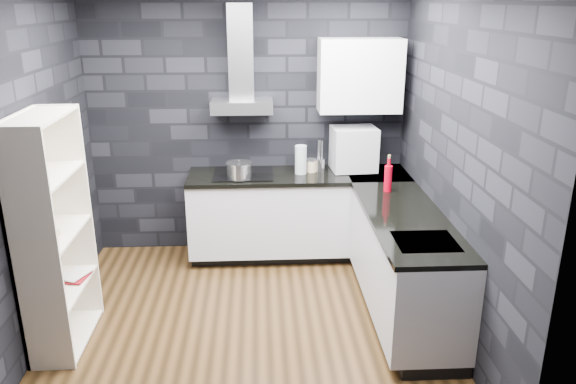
{
  "coord_description": "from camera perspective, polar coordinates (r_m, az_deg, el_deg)",
  "views": [
    {
      "loc": [
        0.11,
        -4.05,
        2.55
      ],
      "look_at": [
        0.35,
        0.45,
        1.0
      ],
      "focal_mm": 35.0,
      "sensor_mm": 36.0,
      "label": 1
    }
  ],
  "objects": [
    {
      "name": "fruit_bowl",
      "position": [
        4.38,
        -23.31,
        -4.25
      ],
      "size": [
        0.27,
        0.27,
        0.05
      ],
      "primitive_type": "imported",
      "rotation": [
        0.0,
        0.0,
        0.42
      ],
      "color": "white",
      "rests_on": "bookshelf"
    },
    {
      "name": "upper_cabinet",
      "position": [
        5.61,
        7.3,
        11.67
      ],
      "size": [
        0.8,
        0.35,
        0.7
      ],
      "primitive_type": "cube",
      "color": "white",
      "rests_on": "wall_back"
    },
    {
      "name": "toekick_back",
      "position": [
        5.95,
        1.0,
        -5.85
      ],
      "size": [
        2.18,
        0.5,
        0.1
      ],
      "primitive_type": "cube",
      "color": "black",
      "rests_on": "ground"
    },
    {
      "name": "pot",
      "position": [
        5.43,
        -4.99,
        2.14
      ],
      "size": [
        0.24,
        0.24,
        0.14
      ],
      "primitive_type": "cylinder",
      "rotation": [
        0.0,
        0.0,
        -0.03
      ],
      "color": "silver",
      "rests_on": "cooktop"
    },
    {
      "name": "cooktop",
      "position": [
        5.6,
        -4.55,
        1.85
      ],
      "size": [
        0.58,
        0.5,
        0.01
      ],
      "primitive_type": "cube",
      "color": "black",
      "rests_on": "counter_back_top"
    },
    {
      "name": "glass_vase",
      "position": [
        5.58,
        1.3,
        3.3
      ],
      "size": [
        0.13,
        0.13,
        0.29
      ],
      "primitive_type": "cylinder",
      "rotation": [
        0.0,
        0.0,
        0.15
      ],
      "color": "silver",
      "rests_on": "counter_back_top"
    },
    {
      "name": "counter_right_top",
      "position": [
        4.62,
        11.96,
        -2.62
      ],
      "size": [
        0.62,
        1.8,
        0.04
      ],
      "primitive_type": "cube",
      "color": "black",
      "rests_on": "counter_right_cab"
    },
    {
      "name": "counter_back_cab",
      "position": [
        5.75,
        1.05,
        -2.12
      ],
      "size": [
        2.2,
        0.6,
        0.76
      ],
      "primitive_type": "cube",
      "color": "silver",
      "rests_on": "ground"
    },
    {
      "name": "wall_left",
      "position": [
        4.57,
        -25.27,
        1.89
      ],
      "size": [
        0.05,
        3.2,
        2.7
      ],
      "primitive_type": "cube",
      "color": "black",
      "rests_on": "ground"
    },
    {
      "name": "storage_jar",
      "position": [
        5.66,
        2.38,
        2.65
      ],
      "size": [
        0.1,
        0.1,
        0.12
      ],
      "primitive_type": "cylinder",
      "rotation": [
        0.0,
        0.0,
        0.03
      ],
      "color": "#CBAF88",
      "rests_on": "counter_back_top"
    },
    {
      "name": "red_bottle",
      "position": [
        5.14,
        10.13,
        1.35
      ],
      "size": [
        0.08,
        0.08,
        0.24
      ],
      "primitive_type": "cylinder",
      "rotation": [
        0.0,
        0.0,
        0.1
      ],
      "color": "#B10014",
      "rests_on": "counter_right_top"
    },
    {
      "name": "toekick_right",
      "position": [
        5.0,
        11.87,
        -11.49
      ],
      "size": [
        0.5,
        1.78,
        0.1
      ],
      "primitive_type": "cube",
      "color": "black",
      "rests_on": "ground"
    },
    {
      "name": "ground",
      "position": [
        4.79,
        -4.01,
        -13.26
      ],
      "size": [
        3.2,
        3.2,
        0.0
      ],
      "primitive_type": "plane",
      "color": "#482F17"
    },
    {
      "name": "counter_back_top",
      "position": [
        5.61,
        1.08,
        1.66
      ],
      "size": [
        2.2,
        0.62,
        0.04
      ],
      "primitive_type": "cube",
      "color": "black",
      "rests_on": "counter_back_cab"
    },
    {
      "name": "hood_chimney",
      "position": [
        5.57,
        -4.82,
        13.98
      ],
      "size": [
        0.24,
        0.2,
        0.9
      ],
      "primitive_type": "cube",
      "color": "#A2A3A7",
      "rests_on": "hood_body"
    },
    {
      "name": "appliance_garage",
      "position": [
        5.7,
        6.69,
        4.38
      ],
      "size": [
        0.46,
        0.38,
        0.44
      ],
      "primitive_type": "cube",
      "rotation": [
        0.0,
        0.0,
        0.08
      ],
      "color": "silver",
      "rests_on": "counter_back_top"
    },
    {
      "name": "counter_right_cab",
      "position": [
        4.79,
        11.75,
        -7.07
      ],
      "size": [
        0.6,
        1.8,
        0.76
      ],
      "primitive_type": "cube",
      "color": "silver",
      "rests_on": "ground"
    },
    {
      "name": "utensil_crock",
      "position": [
        5.69,
        3.22,
        2.76
      ],
      "size": [
        0.12,
        0.12,
        0.13
      ],
      "primitive_type": "cylinder",
      "rotation": [
        0.0,
        0.0,
        0.19
      ],
      "color": "silver",
      "rests_on": "counter_back_top"
    },
    {
      "name": "hood_body",
      "position": [
        5.57,
        -4.7,
        8.69
      ],
      "size": [
        0.6,
        0.34,
        0.12
      ],
      "primitive_type": "cube",
      "color": "#A2A3A7",
      "rests_on": "wall_back"
    },
    {
      "name": "wall_front",
      "position": [
        2.71,
        -5.14,
        -7.42
      ],
      "size": [
        3.2,
        0.05,
        2.7
      ],
      "primitive_type": "cube",
      "color": "black",
      "rests_on": "ground"
    },
    {
      "name": "counter_corner_top",
      "position": [
        5.73,
        9.09,
        1.79
      ],
      "size": [
        0.62,
        0.62,
        0.04
      ],
      "primitive_type": "cube",
      "color": "black",
      "rests_on": "counter_right_cab"
    },
    {
      "name": "wall_right",
      "position": [
        4.49,
        16.82,
        2.64
      ],
      "size": [
        0.05,
        3.2,
        2.7
      ],
      "primitive_type": "cube",
      "color": "black",
      "rests_on": "ground"
    },
    {
      "name": "bookshelf",
      "position": [
        4.52,
        -22.67,
        -4.0
      ],
      "size": [
        0.51,
        0.86,
        1.8
      ],
      "primitive_type": "cube",
      "rotation": [
        0.0,
        0.0,
        0.23
      ],
      "color": "silver",
      "rests_on": "ground"
    },
    {
      "name": "book_second",
      "position": [
        4.8,
        -21.66,
        -6.53
      ],
      "size": [
        0.16,
        0.08,
        0.23
      ],
      "primitive_type": "imported",
      "rotation": [
        0.0,
        0.0,
        -0.43
      ],
      "color": "#B2B2B2",
      "rests_on": "bookshelf"
    },
    {
      "name": "book_red",
      "position": [
        4.78,
        -21.72,
        -6.91
      ],
      "size": [
        0.17,
        0.05,
        0.23
      ],
      "primitive_type": "imported",
      "rotation": [
        0.0,
        0.0,
        -0.18
      ],
      "color": "maroon",
      "rests_on": "bookshelf"
    },
    {
      "name": "sink_rim",
      "position": [
        4.18,
        13.8,
        -4.95
      ],
      "size": [
        0.44,
        0.4,
        0.01
      ],
      "primitive_type": "cube",
      "color": "#A2A3A7",
      "rests_on": "counter_right_top"
    },
    {
      "name": "wall_back",
      "position": [
        5.8,
        -4.1,
        7.0
      ],
      "size": [
        3.2,
        0.05,
        2.7
      ],
      "primitive_type": "cube",
      "color": "black",
      "rests_on": "ground"
    }
  ]
}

